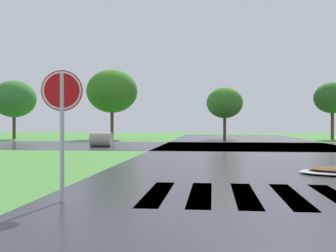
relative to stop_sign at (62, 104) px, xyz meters
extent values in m
cube|color=#2B2B30|center=(5.24, 5.99, -1.81)|extent=(11.60, 80.00, 0.01)
cube|color=#2B2B30|center=(5.24, 19.03, -1.81)|extent=(90.00, 10.44, 0.01)
cube|color=white|center=(1.64, 1.10, -1.81)|extent=(0.45, 3.12, 0.01)
cube|color=white|center=(2.54, 1.10, -1.81)|extent=(0.45, 3.12, 0.01)
cube|color=white|center=(3.44, 1.10, -1.81)|extent=(0.45, 3.12, 0.01)
cube|color=white|center=(4.34, 1.10, -1.81)|extent=(0.45, 3.12, 0.01)
cylinder|color=#B2B5BA|center=(0.00, 0.00, -0.62)|extent=(0.08, 0.08, 2.39)
cylinder|color=red|center=(0.00, 0.00, 0.25)|extent=(0.75, 0.17, 0.76)
torus|color=white|center=(0.00, 0.00, 0.25)|extent=(0.72, 0.19, 0.73)
cylinder|color=#9E9B93|center=(-4.08, 17.38, -1.36)|extent=(1.27, 0.92, 0.92)
cylinder|color=#4C3823|center=(-15.08, 27.91, -0.67)|extent=(0.28, 0.28, 2.29)
ellipsoid|color=#34782D|center=(-15.08, 27.91, 1.85)|extent=(3.92, 3.92, 3.33)
cylinder|color=#4C3823|center=(-6.26, 28.84, -0.44)|extent=(0.28, 0.28, 2.75)
ellipsoid|color=#36781F|center=(-6.26, 28.84, 2.54)|extent=(4.57, 4.57, 3.89)
cylinder|color=#4C3823|center=(3.90, 30.66, -0.73)|extent=(0.28, 0.28, 2.18)
ellipsoid|color=#377725|center=(3.90, 30.66, 1.53)|extent=(3.33, 3.33, 2.83)
cylinder|color=#4C3823|center=(13.43, 30.53, -0.52)|extent=(0.28, 0.28, 2.59)
ellipsoid|color=#2B6222|center=(13.43, 30.53, 1.92)|extent=(3.25, 3.25, 2.76)
camera|label=1|loc=(2.78, -7.33, -0.35)|focal=43.73mm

